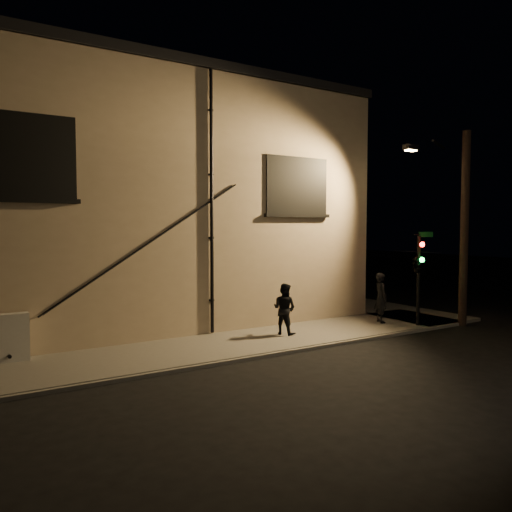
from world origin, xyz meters
TOP-DOWN VIEW (x-y plane):
  - ground at (0.00, 0.00)m, footprint 90.00×90.00m
  - sidewalk at (1.22, 4.39)m, footprint 21.00×16.00m
  - building at (-3.00, 8.99)m, footprint 16.20×12.23m
  - pedestrian_a at (4.18, 1.40)m, footprint 0.63×0.76m
  - pedestrian_b at (0.14, 1.66)m, footprint 0.89×0.97m
  - traffic_signal at (4.71, 0.25)m, footprint 1.19×1.90m
  - streetlamp_pole at (6.59, -0.07)m, footprint 2.02×1.38m

SIDE VIEW (x-z plane):
  - ground at x=0.00m, z-range 0.00..0.00m
  - sidewalk at x=1.22m, z-range 0.00..0.12m
  - pedestrian_b at x=0.14m, z-range 0.12..1.74m
  - pedestrian_a at x=4.18m, z-range 0.12..1.90m
  - traffic_signal at x=4.71m, z-range 0.68..3.92m
  - streetlamp_pole at x=6.59m, z-range 0.23..7.16m
  - building at x=-3.00m, z-range 0.00..8.80m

